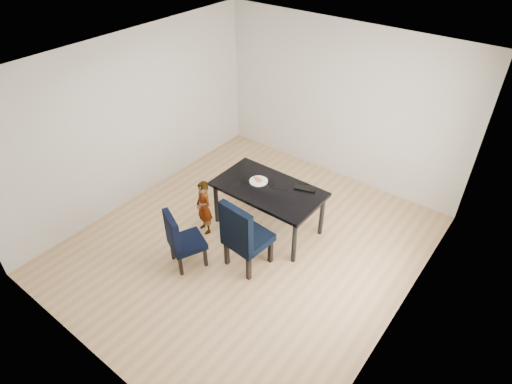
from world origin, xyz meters
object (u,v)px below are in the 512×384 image
Objects in this scene: chair_right at (248,233)px; child at (204,208)px; laptop at (306,186)px; plate at (259,181)px; chair_left at (187,238)px; dining_table at (268,208)px.

chair_right is 1.23× the size of child.
plate is at bearing 7.73° from laptop.
chair_right is at bearing 61.51° from chair_left.
child reaches higher than dining_table.
plate is at bearing 70.64° from child.
chair_right is at bearing 62.54° from laptop.
plate is at bearing 105.08° from chair_left.
chair_left reaches higher than child.
chair_left is at bearing 44.17° from laptop.
laptop is at bearing 39.74° from dining_table.
plate is (-0.21, 0.04, 0.38)m from dining_table.
plate is 0.71m from laptop.
dining_table is 0.67m from laptop.
dining_table is 1.78× the size of chair_left.
chair_right is at bearing -61.05° from plate.
child is (-0.28, 0.64, -0.00)m from chair_left.
dining_table is 1.45× the size of chair_right.
plate is 0.87× the size of laptop.
laptop is (0.63, 0.31, 0.00)m from plate.
chair_left is 3.26× the size of plate.
plate is at bearing 169.53° from dining_table.
chair_left is at bearing -49.63° from child.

